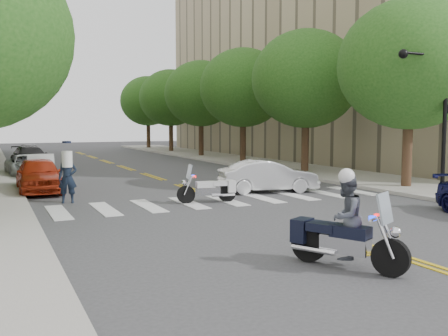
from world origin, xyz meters
TOP-DOWN VIEW (x-y plane):
  - ground at (0.00, 0.00)m, footprint 140.00×140.00m
  - sidewalk_right at (9.50, 22.00)m, footprint 5.00×60.00m
  - building_right at (26.00, 26.00)m, footprint 26.00×44.00m
  - tree_r_0 at (8.80, 6.00)m, footprint 6.40×6.40m
  - tree_r_1 at (8.80, 14.00)m, footprint 6.40×6.40m
  - tree_r_2 at (8.80, 22.00)m, footprint 6.40×6.40m
  - tree_r_3 at (8.80, 30.00)m, footprint 6.40×6.40m
  - tree_r_4 at (8.80, 38.00)m, footprint 6.40×6.40m
  - tree_r_5 at (8.80, 46.00)m, footprint 6.40×6.40m
  - traffic_signal_pole at (7.72, 3.50)m, footprint 2.82×0.42m
  - motorcycle_police at (-1.71, -2.65)m, footprint 1.41×2.36m
  - motorcycle_parked at (-0.70, 6.27)m, footprint 2.25×0.74m
  - officer_standing at (-5.59, 8.50)m, footprint 0.76×0.58m
  - convertible at (2.64, 7.81)m, footprint 4.45×2.33m
  - parked_car_a at (-6.30, 11.95)m, footprint 1.85×4.48m
  - parked_car_b at (-5.71, 17.71)m, footprint 1.68×4.02m
  - parked_car_c at (-6.30, 19.50)m, footprint 2.30×4.44m
  - parked_car_d at (-5.76, 24.50)m, footprint 2.43×5.13m
  - parked_car_e at (-5.42, 29.50)m, footprint 2.02×4.50m

SIDE VIEW (x-z plane):
  - ground at x=0.00m, z-range 0.00..0.00m
  - sidewalk_right at x=9.50m, z-range 0.00..0.15m
  - motorcycle_parked at x=-0.70m, z-range -0.22..1.24m
  - parked_car_c at x=-6.30m, z-range 0.00..1.20m
  - parked_car_b at x=-5.71m, z-range 0.00..1.29m
  - convertible at x=2.64m, z-range 0.00..1.39m
  - parked_car_d at x=-5.76m, z-range 0.00..1.44m
  - parked_car_e at x=-5.42m, z-range 0.00..1.50m
  - parked_car_a at x=-6.30m, z-range 0.00..1.52m
  - motorcycle_police at x=-1.71m, z-range -0.12..1.95m
  - officer_standing at x=-5.59m, z-range 0.00..1.87m
  - traffic_signal_pole at x=7.72m, z-range 0.72..6.72m
  - tree_r_0 at x=8.80m, z-range 1.33..9.78m
  - tree_r_1 at x=8.80m, z-range 1.33..9.78m
  - tree_r_2 at x=8.80m, z-range 1.33..9.78m
  - tree_r_3 at x=8.80m, z-range 1.33..9.78m
  - tree_r_4 at x=8.80m, z-range 1.33..9.78m
  - tree_r_5 at x=8.80m, z-range 1.33..9.78m
  - building_right at x=26.00m, z-range 0.00..22.00m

